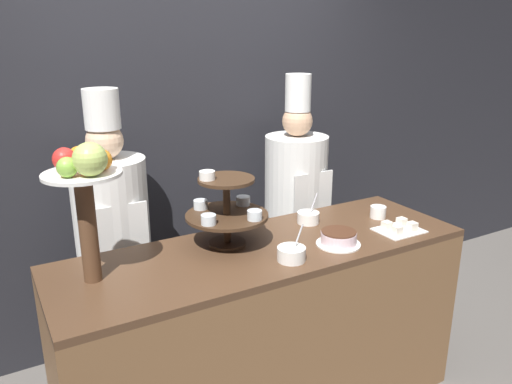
% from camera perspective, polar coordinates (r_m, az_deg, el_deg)
% --- Properties ---
extents(wall_back, '(10.00, 0.06, 2.80)m').
position_cam_1_polar(wall_back, '(3.19, -8.33, 7.79)').
color(wall_back, '#232328').
rests_on(wall_back, ground_plane).
extents(buffet_counter, '(2.05, 0.66, 0.95)m').
position_cam_1_polar(buffet_counter, '(2.66, 1.11, -15.66)').
color(buffet_counter, brown).
rests_on(buffet_counter, ground_plane).
extents(tiered_stand, '(0.40, 0.40, 0.38)m').
position_cam_1_polar(tiered_stand, '(2.39, -3.44, -1.90)').
color(tiered_stand, '#3D2819').
rests_on(tiered_stand, buffet_counter).
extents(fruit_pedestal, '(0.31, 0.31, 0.60)m').
position_cam_1_polar(fruit_pedestal, '(2.07, -19.01, 1.06)').
color(fruit_pedestal, brown).
rests_on(fruit_pedestal, buffet_counter).
extents(cake_round, '(0.22, 0.22, 0.07)m').
position_cam_1_polar(cake_round, '(2.47, 9.41, -5.25)').
color(cake_round, white).
rests_on(cake_round, buffet_counter).
extents(cup_white, '(0.09, 0.09, 0.07)m').
position_cam_1_polar(cup_white, '(2.87, 13.77, -2.23)').
color(cup_white, white).
rests_on(cup_white, buffet_counter).
extents(cake_square_tray, '(0.24, 0.19, 0.05)m').
position_cam_1_polar(cake_square_tray, '(2.71, 16.05, -3.96)').
color(cake_square_tray, white).
rests_on(cake_square_tray, buffet_counter).
extents(serving_bowl_near, '(0.13, 0.13, 0.17)m').
position_cam_1_polar(serving_bowl_near, '(2.28, 4.07, -7.05)').
color(serving_bowl_near, white).
rests_on(serving_bowl_near, buffet_counter).
extents(serving_bowl_far, '(0.12, 0.12, 0.16)m').
position_cam_1_polar(serving_bowl_far, '(2.73, 5.99, -2.91)').
color(serving_bowl_far, white).
rests_on(serving_bowl_far, buffet_counter).
extents(chef_left, '(0.40, 0.40, 1.68)m').
position_cam_1_polar(chef_left, '(2.81, -16.01, -4.47)').
color(chef_left, '#38332D').
rests_on(chef_left, ground_plane).
extents(chef_center_left, '(0.40, 0.40, 1.71)m').
position_cam_1_polar(chef_center_left, '(3.26, 4.54, -0.76)').
color(chef_center_left, '#38332D').
rests_on(chef_center_left, ground_plane).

